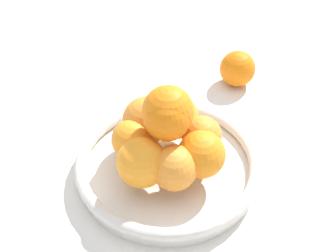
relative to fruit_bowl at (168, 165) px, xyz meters
name	(u,v)px	position (x,y,z in m)	size (l,w,h in m)	color
ground_plane	(168,173)	(0.00, 0.00, -0.02)	(4.00, 4.00, 0.00)	silver
fruit_bowl	(168,165)	(0.00, 0.00, 0.00)	(0.31, 0.31, 0.04)	silver
orange_pile	(167,135)	(0.00, 0.00, 0.07)	(0.19, 0.20, 0.14)	orange
stray_orange	(237,69)	(0.28, 0.09, 0.02)	(0.07, 0.07, 0.07)	orange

